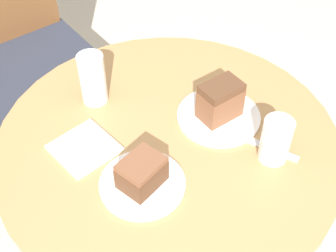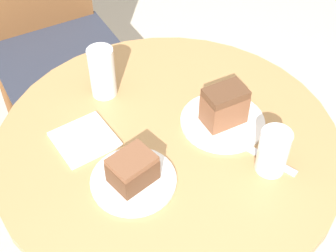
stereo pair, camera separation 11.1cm
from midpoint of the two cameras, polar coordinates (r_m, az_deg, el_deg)
The scene contains 10 objects.
table at distance 1.28m, azimuth 2.51°, elevation -7.02°, with size 0.84×0.84×0.72m.
chair at distance 1.89m, azimuth -12.24°, elevation 10.04°, with size 0.55×0.53×0.90m.
plate_near at distance 1.19m, azimuth 9.34°, elevation 0.41°, with size 0.21×0.21×0.01m.
plate_far at distance 1.05m, azimuth -1.19°, elevation -6.82°, with size 0.19×0.19×0.01m.
cake_slice_near at distance 1.15m, azimuth 9.65°, elevation 2.30°, with size 0.11×0.09×0.10m.
cake_slice_far at distance 1.02m, azimuth -1.22°, elevation -5.45°, with size 0.10×0.08×0.07m.
glass_lemonade at distance 1.22m, azimuth -5.41°, elevation 6.12°, with size 0.07×0.07×0.14m.
glass_water at distance 1.08m, azimuth 15.57°, elevation -3.39°, with size 0.07×0.07×0.11m.
napkin_stack at distance 1.14m, azimuth -7.43°, elevation -1.74°, with size 0.15×0.15×0.01m.
fork at distance 1.13m, azimuth 13.97°, elevation -3.56°, with size 0.05×0.19×0.00m.
Camera 2 is at (-0.50, -0.59, 1.56)m, focal length 50.00 mm.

